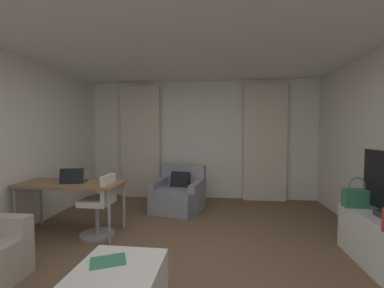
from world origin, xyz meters
name	(u,v)px	position (x,y,z in m)	size (l,w,h in m)	color
ground_plane	(179,273)	(0.00, 0.00, 0.00)	(12.00, 12.00, 0.00)	brown
wall_window	(201,140)	(0.00, 3.03, 1.30)	(5.12, 0.06, 2.60)	silver
ceiling	(179,17)	(0.00, 0.00, 2.63)	(5.12, 6.12, 0.06)	white
curtain_left_panel	(140,142)	(-1.38, 2.90, 1.25)	(0.90, 0.06, 2.50)	beige
curtain_right_panel	(265,143)	(1.38, 2.90, 1.25)	(0.90, 0.06, 2.50)	beige
armchair	(179,195)	(-0.35, 2.06, 0.28)	(1.00, 0.94, 0.82)	gray
desk	(71,187)	(-1.72, 0.82, 0.69)	(1.47, 0.60, 0.75)	olive
desk_chair	(100,209)	(-1.27, 0.77, 0.39)	(0.48, 0.48, 0.88)	gray
laptop	(74,180)	(-1.67, 0.80, 0.80)	(0.37, 0.31, 0.22)	#2D2D33
magazine_open	(108,261)	(-0.50, -0.59, 0.41)	(0.34, 0.30, 0.01)	#387F5B
handbag_primary	(357,197)	(2.08, 0.68, 0.69)	(0.30, 0.14, 0.37)	#387F5B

